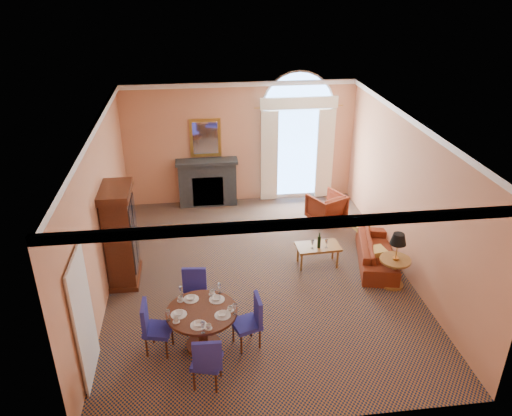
{
  "coord_description": "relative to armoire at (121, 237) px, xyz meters",
  "views": [
    {
      "loc": [
        -1.16,
        -8.61,
        5.79
      ],
      "look_at": [
        0.0,
        0.5,
        1.3
      ],
      "focal_mm": 35.0,
      "sensor_mm": 36.0,
      "label": 1
    }
  ],
  "objects": [
    {
      "name": "coffee_table",
      "position": [
        4.01,
        0.01,
        -0.54
      ],
      "size": [
        0.94,
        0.55,
        0.81
      ],
      "rotation": [
        0.0,
        0.0,
        0.05
      ],
      "color": "olive",
      "rests_on": "ground"
    },
    {
      "name": "armoire",
      "position": [
        0.0,
        0.0,
        0.0
      ],
      "size": [
        0.58,
        1.03,
        2.03
      ],
      "color": "#3F1C0E",
      "rests_on": "ground"
    },
    {
      "name": "dining_table",
      "position": [
        1.51,
        -2.23,
        -0.42
      ],
      "size": [
        1.17,
        1.17,
        0.94
      ],
      "color": "#3F1C0E",
      "rests_on": "ground"
    },
    {
      "name": "sofa",
      "position": [
        5.27,
        -0.1,
        -0.7
      ],
      "size": [
        1.16,
        2.01,
        0.55
      ],
      "primitive_type": "imported",
      "rotation": [
        0.0,
        0.0,
        1.33
      ],
      "color": "maroon",
      "rests_on": "ground"
    },
    {
      "name": "room_envelope",
      "position": [
        2.69,
        0.45,
        1.53
      ],
      "size": [
        6.04,
        7.52,
        3.45
      ],
      "color": "tan",
      "rests_on": "ground"
    },
    {
      "name": "ground",
      "position": [
        2.72,
        -0.22,
        -0.98
      ],
      "size": [
        7.5,
        7.5,
        0.0
      ],
      "primitive_type": "plane",
      "color": "#13213C",
      "rests_on": "ground"
    },
    {
      "name": "dining_chair_east",
      "position": [
        2.32,
        -2.3,
        -0.43
      ],
      "size": [
        0.54,
        0.54,
        0.96
      ],
      "rotation": [
        0.0,
        0.0,
        1.89
      ],
      "color": "navy",
      "rests_on": "ground"
    },
    {
      "name": "armchair",
      "position": [
        4.7,
        2.0,
        -0.62
      ],
      "size": [
        1.04,
        1.05,
        0.72
      ],
      "primitive_type": "imported",
      "rotation": [
        0.0,
        0.0,
        3.6
      ],
      "color": "maroon",
      "rests_on": "ground"
    },
    {
      "name": "dining_chair_west",
      "position": [
        0.7,
        -2.25,
        -0.43
      ],
      "size": [
        0.52,
        0.52,
        0.96
      ],
      "rotation": [
        0.0,
        0.0,
        -1.82
      ],
      "color": "navy",
      "rests_on": "ground"
    },
    {
      "name": "side_table",
      "position": [
        5.32,
        -0.92,
        -0.26
      ],
      "size": [
        0.61,
        0.61,
        1.15
      ],
      "color": "olive",
      "rests_on": "ground"
    },
    {
      "name": "dining_chair_north",
      "position": [
        1.42,
        -1.41,
        -0.43
      ],
      "size": [
        0.56,
        0.56,
        0.96
      ],
      "rotation": [
        0.0,
        0.0,
        2.77
      ],
      "color": "navy",
      "rests_on": "ground"
    },
    {
      "name": "dining_chair_south",
      "position": [
        1.55,
        -3.17,
        -0.43
      ],
      "size": [
        0.53,
        0.53,
        0.96
      ],
      "rotation": [
        0.0,
        0.0,
        -0.26
      ],
      "color": "navy",
      "rests_on": "ground"
    }
  ]
}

